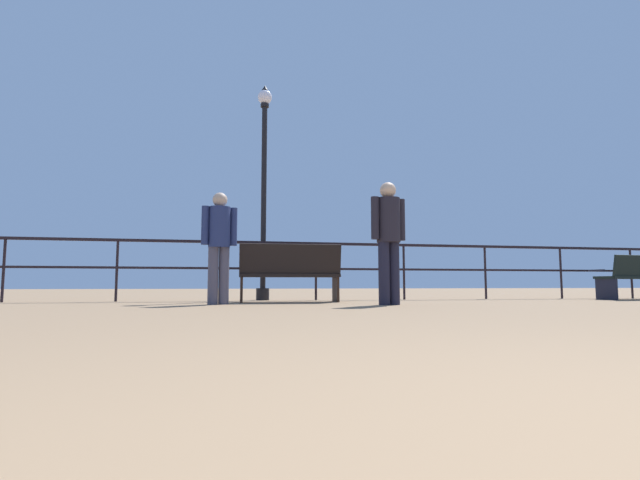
{
  "coord_description": "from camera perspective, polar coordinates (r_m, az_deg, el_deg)",
  "views": [
    {
      "loc": [
        -0.85,
        -0.05,
        0.3
      ],
      "look_at": [
        0.84,
        8.04,
        1.07
      ],
      "focal_mm": 26.45,
      "sensor_mm": 36.0,
      "label": 1
    }
  ],
  "objects": [
    {
      "name": "lamppost_center",
      "position": [
        9.06,
        -6.8,
        7.24
      ],
      "size": [
        0.28,
        0.28,
        4.12
      ],
      "color": "black",
      "rests_on": "ground_plane"
    },
    {
      "name": "person_by_bench",
      "position": [
        6.89,
        8.28,
        0.73
      ],
      "size": [
        0.56,
        0.34,
        1.78
      ],
      "color": "black",
      "rests_on": "ground_plane"
    },
    {
      "name": "bench_near_left",
      "position": [
        7.75,
        -3.65,
        -3.76
      ],
      "size": [
        1.67,
        0.74,
        0.94
      ],
      "color": "black",
      "rests_on": "ground_plane"
    },
    {
      "name": "person_at_railing",
      "position": [
        7.13,
        -12.1,
        0.03
      ],
      "size": [
        0.52,
        0.32,
        1.66
      ],
      "color": "#4A4655",
      "rests_on": "ground_plane"
    },
    {
      "name": "pier_railing",
      "position": [
        8.65,
        -6.14,
        -2.08
      ],
      "size": [
        22.61,
        0.05,
        1.08
      ],
      "color": "black",
      "rests_on": "ground_plane"
    }
  ]
}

